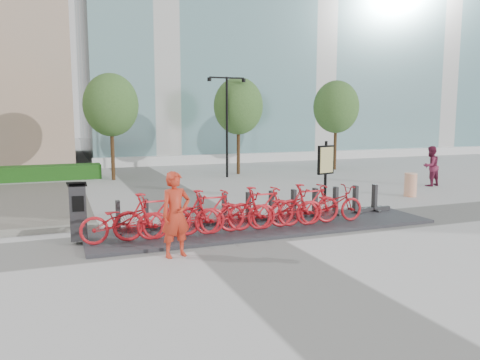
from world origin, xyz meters
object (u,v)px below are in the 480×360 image
object	(u,v)px
kiosk	(78,212)
worker_red	(176,214)
map_sign	(326,163)
pedestrian	(431,166)
construction_barrel	(410,185)
bike_0	(123,221)

from	to	relation	value
kiosk	worker_red	xyz separation A→B (m)	(1.94, -1.91, 0.17)
kiosk	worker_red	distance (m)	2.72
map_sign	kiosk	bearing A→B (deg)	-179.31
pedestrian	worker_red	bearing A→B (deg)	15.80
construction_barrel	map_sign	size ratio (longest dim) A/B	0.41
bike_0	worker_red	size ratio (longest dim) A/B	1.05
kiosk	construction_barrel	distance (m)	12.44
kiosk	construction_barrel	world-z (taller)	kiosk
worker_red	map_sign	bearing A→B (deg)	20.44
bike_0	kiosk	xyz separation A→B (m)	(-0.97, 0.56, 0.18)
bike_0	map_sign	distance (m)	7.89
worker_red	map_sign	world-z (taller)	map_sign
worker_red	pedestrian	size ratio (longest dim) A/B	1.06
pedestrian	construction_barrel	bearing A→B (deg)	24.55
bike_0	pedestrian	bearing A→B (deg)	-70.61
bike_0	pedestrian	xyz separation A→B (m)	(13.94, 4.91, 0.28)
worker_red	construction_barrel	world-z (taller)	worker_red
worker_red	construction_barrel	bearing A→B (deg)	10.10
pedestrian	construction_barrel	distance (m)	3.33
pedestrian	kiosk	bearing A→B (deg)	6.30
kiosk	worker_red	size ratio (longest dim) A/B	0.77
bike_0	construction_barrel	bearing A→B (deg)	-74.86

